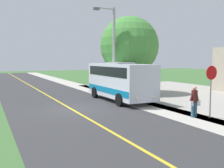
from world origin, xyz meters
name	(u,v)px	position (x,y,z in m)	size (l,w,h in m)	color
ground_plane	(72,109)	(0.00, 0.00, 0.00)	(120.00, 120.00, 0.00)	#3D6633
road_surface	(72,109)	(0.00, 0.00, 0.00)	(8.00, 100.00, 0.01)	#333335
sidewalk	(141,104)	(-5.20, 0.00, 0.00)	(2.40, 100.00, 0.01)	#B2ADA3
road_centre_line	(72,109)	(0.00, 0.00, 0.01)	(0.16, 100.00, 0.00)	gold
shuttle_bus_front	(120,80)	(-4.49, -1.93, 1.64)	(2.64, 7.43, 2.99)	silver
pedestrian_with_bags	(194,101)	(-5.47, 5.20, 0.94)	(0.72, 0.34, 1.74)	#335972
stop_sign	(211,83)	(-6.10, 5.76, 1.96)	(0.76, 0.07, 2.88)	slate
street_light_pole	(113,48)	(-4.87, -4.01, 4.19)	(1.97, 0.24, 7.57)	#9E9EA3
tree_curbside	(129,46)	(-7.40, -5.62, 4.49)	(5.52, 5.52, 7.25)	#4C3826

